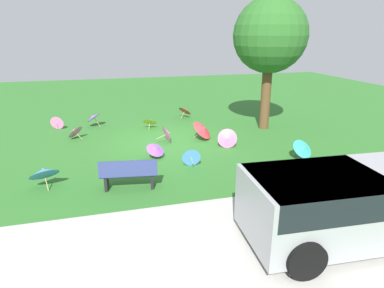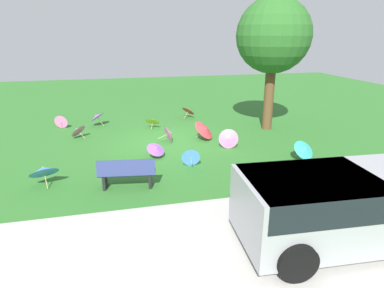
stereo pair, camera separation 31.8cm
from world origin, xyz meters
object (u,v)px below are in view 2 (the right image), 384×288
Objects in this scene: parasol_blue_2 at (43,170)px; parasol_teal_2 at (304,149)px; parasol_red_1 at (189,110)px; parasol_blue_1 at (191,157)px; van_dark at (343,202)px; park_bench at (127,173)px; parasol_purple_2 at (97,116)px; shade_tree at (273,36)px; parasol_pink_1 at (229,139)px; parasol_pink_0 at (169,133)px; parasol_purple_0 at (156,149)px; parasol_yellow_0 at (153,121)px; parasol_red_0 at (205,129)px; parasol_pink_3 at (62,121)px; parasol_pink_2 at (77,130)px.

parasol_teal_2 is (-8.38, -0.05, -0.06)m from parasol_blue_2.
parasol_red_1 is 1.41× the size of parasol_blue_1.
van_dark is 5.56m from park_bench.
shade_tree is at bearing 163.28° from parasol_purple_2.
park_bench is 0.29× the size of shade_tree.
parasol_blue_2 is (6.25, 1.83, 0.09)m from parasol_pink_1.
parasol_pink_0 is 1.78m from parasol_purple_0.
parasol_pink_0 is 2.63m from parasol_blue_1.
parasol_yellow_0 is 6.47m from parasol_blue_2.
parasol_red_0 is 1.31× the size of parasol_red_1.
parasol_teal_2 is (-1.80, -4.36, -0.51)m from van_dark.
parasol_purple_0 is (5.43, 2.53, -3.71)m from shade_tree.
parasol_red_1 is at bearing -175.29° from parasol_pink_3.
shade_tree is 4.99m from parasol_pink_1.
parasol_purple_0 is at bearing 65.92° from parasol_red_1.
parasol_blue_1 is at bearing 78.02° from parasol_red_1.
parasol_blue_1 is 3.95m from parasol_teal_2.
parasol_teal_2 is (-2.59, 6.71, -0.01)m from parasol_red_1.
parasol_pink_0 is at bearing 144.89° from parasol_pink_3.
parasol_purple_2 is at bearing -47.51° from parasol_pink_0.
parasol_pink_2 is 1.92m from parasol_pink_3.
parasol_blue_1 is (4.40, 3.54, -3.73)m from shade_tree.
van_dark is 7.35× the size of parasol_blue_1.
parasol_purple_2 is (3.22, -5.82, 0.15)m from parasol_blue_1.
parasol_teal_2 is (-2.72, 3.03, -0.04)m from parasol_red_0.
parasol_blue_1 is (2.13, -4.77, -0.60)m from van_dark.
parasol_pink_0 is at bearing 100.90° from parasol_yellow_0.
parasol_yellow_0 is at bearing -54.02° from parasol_pink_1.
parasol_pink_2 is at bearing -3.63° from shade_tree.
parasol_purple_2 is 1.05× the size of parasol_teal_2.
parasol_purple_0 is (2.23, 1.61, -0.11)m from parasol_red_0.
parasol_purple_0 is at bearing 7.34° from parasol_pink_1.
park_bench is at bearing 49.10° from parasol_red_0.
parasol_pink_1 is 1.25× the size of parasol_blue_1.
parasol_pink_0 reaches higher than parasol_blue_1.
parasol_yellow_0 is at bearing -81.71° from parasol_blue_1.
parasol_yellow_0 is 3.81m from parasol_purple_0.
shade_tree is 7.04m from parasol_purple_0.
parasol_pink_2 is (5.14, -1.44, -0.11)m from parasol_red_0.
parasol_red_0 is 1.39m from parasol_pink_1.
parasol_pink_3 is (1.57, 0.03, -0.15)m from parasol_purple_2.
parasol_pink_2 is 9.05m from parasol_teal_2.
van_dark is 4.53× the size of parasol_blue_2.
parasol_blue_2 is (4.18, 3.08, 0.10)m from parasol_pink_0.
parasol_pink_3 is (4.79, -5.79, 0.00)m from parasol_blue_1.
parasol_pink_1 is at bearing 148.94° from parasol_pink_0.
parasol_purple_0 is at bearing -16.00° from parasol_teal_2.
parasol_red_0 is at bearing 87.89° from parasol_red_1.
parasol_yellow_0 is at bearing -48.95° from parasol_red_0.
parasol_blue_1 is at bearing -6.03° from parasol_teal_2.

